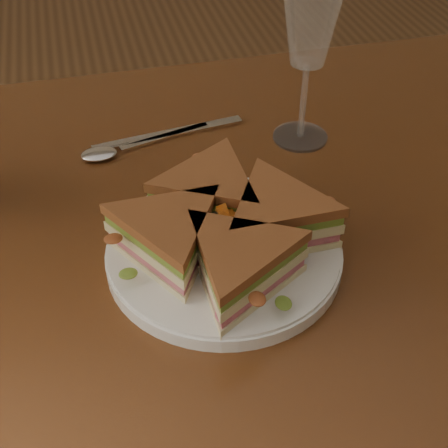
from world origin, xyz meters
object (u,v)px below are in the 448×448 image
Objects in this scene: table at (193,283)px; knife at (164,135)px; spoon at (115,150)px; wine_glass at (311,23)px; plate at (224,253)px; sandwich_wedges at (224,228)px.

table is 0.22m from knife.
wine_glass is (0.25, -0.03, 0.16)m from spoon.
knife is 0.93× the size of wine_glass.
spoon reaches higher than table.
table is at bearing 110.36° from plate.
plate is (0.02, -0.06, 0.11)m from table.
sandwich_wedges is at bearing -127.68° from wine_glass.
plate is 1.42× the size of spoon.
spoon is at bearing -168.72° from knife.
knife is at bearing 3.62° from spoon.
knife is (-0.02, 0.26, -0.01)m from plate.
sandwich_wedges is at bearing -69.64° from table.
knife is (-0.02, 0.26, -0.04)m from sandwich_wedges.
wine_glass reaches higher than table.
wine_glass is at bearing -22.23° from knife.
plate is at bearing -127.68° from wine_glass.
spoon is at bearing 174.17° from wine_glass.
sandwich_wedges is 1.23× the size of knife.
spoon is 0.30m from wine_glass.
plate is at bearing -83.41° from spoon.
spoon is at bearing 111.46° from plate.
table is at bearing -83.00° from spoon.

